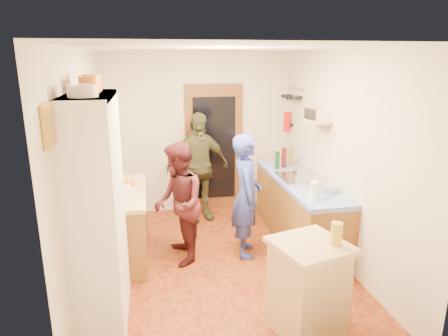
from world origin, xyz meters
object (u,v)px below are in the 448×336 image
object	(u,v)px
person_hob	(249,196)
person_left	(180,203)
hutch_body	(99,213)
island_base	(308,291)
right_counter_base	(298,212)
person_back	(199,167)

from	to	relation	value
person_hob	person_left	size ratio (longest dim) A/B	1.05
hutch_body	person_hob	bearing A→B (deg)	30.80
hutch_body	island_base	size ratio (longest dim) A/B	2.56
island_base	person_left	world-z (taller)	person_left
island_base	person_left	bearing A→B (deg)	121.88
right_counter_base	island_base	distance (m)	2.00
hutch_body	island_base	distance (m)	2.06
hutch_body	right_counter_base	bearing A→B (deg)	27.47
hutch_body	right_counter_base	world-z (taller)	hutch_body
person_left	person_back	size ratio (longest dim) A/B	0.89
hutch_body	person_left	distance (m)	1.38
island_base	right_counter_base	bearing A→B (deg)	71.26
island_base	person_hob	distance (m)	1.66
person_back	person_hob	bearing A→B (deg)	-83.43
hutch_body	person_left	world-z (taller)	hutch_body
person_left	person_back	bearing A→B (deg)	159.73
person_back	right_counter_base	bearing A→B (deg)	-52.30
hutch_body	island_base	world-z (taller)	hutch_body
right_counter_base	island_base	bearing A→B (deg)	-108.74
right_counter_base	person_hob	distance (m)	0.93
person_hob	person_left	distance (m)	0.87
hutch_body	person_left	bearing A→B (deg)	51.37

